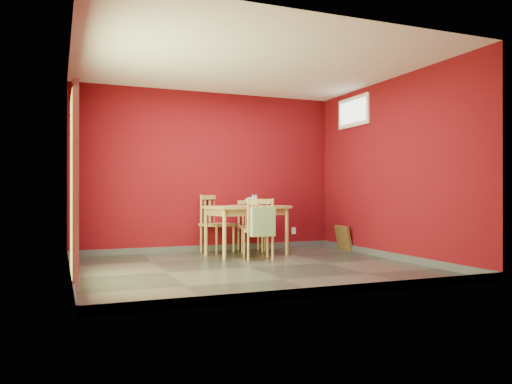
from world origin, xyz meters
name	(u,v)px	position (x,y,z in m)	size (l,w,h in m)	color
ground	(251,267)	(0.00, 0.00, 0.00)	(4.50, 4.50, 0.00)	#2D342D
room_shell	(251,264)	(0.00, 0.00, 0.05)	(4.50, 4.50, 4.50)	#5E0910
doorway	(73,180)	(-2.23, -0.40, 1.12)	(0.06, 1.01, 2.13)	#B7D838
window	(353,112)	(2.23, 1.00, 2.35)	(0.05, 0.90, 0.50)	white
outlet_plate	(294,231)	(1.60, 1.99, 0.30)	(0.08, 0.01, 0.12)	silver
dining_table	(247,212)	(0.39, 1.21, 0.69)	(1.37, 0.95, 0.78)	tan
table_runner	(249,209)	(0.39, 1.09, 0.73)	(0.45, 0.75, 0.35)	#AB4B2D
chair_far_left	(216,223)	(0.07, 1.84, 0.49)	(0.59, 0.59, 0.96)	tan
chair_far_right	(250,225)	(0.66, 1.77, 0.44)	(0.47, 0.47, 0.86)	tan
chair_near	(259,228)	(0.39, 0.68, 0.46)	(0.49, 0.49, 0.90)	tan
tote_bag	(263,222)	(0.36, 0.47, 0.57)	(0.36, 0.20, 0.49)	#7DA468
cat	(251,200)	(0.46, 1.21, 0.88)	(0.20, 0.38, 0.19)	slate
picture_frame	(343,238)	(2.19, 1.25, 0.21)	(0.16, 0.43, 0.42)	brown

